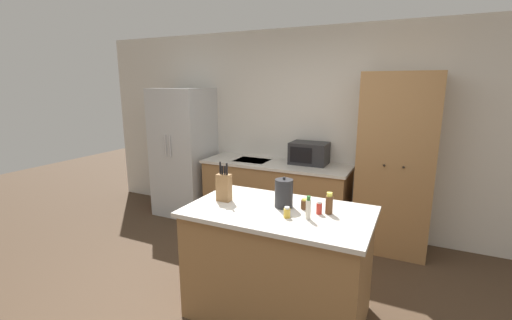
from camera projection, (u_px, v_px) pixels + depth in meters
The scene contains 14 objects.
wall_back at pixel (330, 131), 4.40m from camera, with size 7.20×0.06×2.60m.
refrigerator at pixel (184, 152), 5.03m from camera, with size 0.76×0.70×1.84m.
back_counter at pixel (275, 195), 4.55m from camera, with size 1.94×0.65×0.90m.
pantry_cabinet at pixel (395, 164), 3.84m from camera, with size 0.80×0.58×2.02m.
kitchen_island at pixel (278, 262), 2.81m from camera, with size 1.45×0.86×0.92m.
microwave at pixel (309, 153), 4.36m from camera, with size 0.47×0.33×0.28m.
knife_block at pixel (224, 187), 2.89m from camera, with size 0.12×0.08×0.34m.
spice_bottle_tall_dark at pixel (319, 208), 2.61m from camera, with size 0.04×0.04×0.10m.
spice_bottle_short_red at pixel (308, 208), 2.50m from camera, with size 0.04×0.04×0.18m.
spice_bottle_amber_oil at pixel (287, 213), 2.54m from camera, with size 0.05×0.05×0.08m.
spice_bottle_green_herb at pixel (329, 204), 2.61m from camera, with size 0.06×0.06×0.17m.
spice_bottle_pale_salt at pixel (305, 204), 2.72m from camera, with size 0.06×0.06×0.09m.
kettle at pixel (284, 193), 2.74m from camera, with size 0.15×0.15×0.25m.
fire_extinguisher at pixel (156, 196), 5.32m from camera, with size 0.11×0.11×0.45m.
Camera 1 is at (1.03, -2.03, 1.89)m, focal length 24.00 mm.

